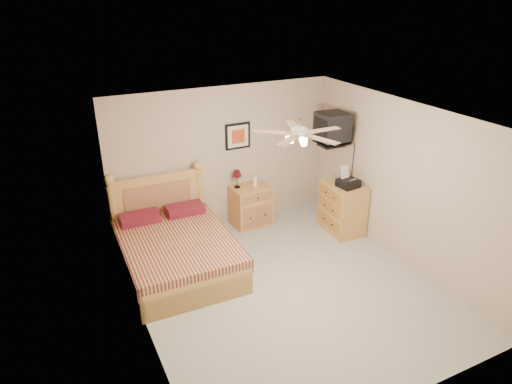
% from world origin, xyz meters
% --- Properties ---
extents(floor, '(4.50, 4.50, 0.00)m').
position_xyz_m(floor, '(0.00, 0.00, 0.00)').
color(floor, '#A49F94').
rests_on(floor, ground).
extents(ceiling, '(4.00, 4.50, 0.04)m').
position_xyz_m(ceiling, '(0.00, 0.00, 2.50)').
color(ceiling, white).
rests_on(ceiling, ground).
extents(wall_back, '(4.00, 0.04, 2.50)m').
position_xyz_m(wall_back, '(0.00, 2.25, 1.25)').
color(wall_back, '#BFA78D').
rests_on(wall_back, ground).
extents(wall_front, '(4.00, 0.04, 2.50)m').
position_xyz_m(wall_front, '(0.00, -2.25, 1.25)').
color(wall_front, '#BFA78D').
rests_on(wall_front, ground).
extents(wall_left, '(0.04, 4.50, 2.50)m').
position_xyz_m(wall_left, '(-2.00, 0.00, 1.25)').
color(wall_left, '#BFA78D').
rests_on(wall_left, ground).
extents(wall_right, '(0.04, 4.50, 2.50)m').
position_xyz_m(wall_right, '(2.00, 0.00, 1.25)').
color(wall_right, '#BFA78D').
rests_on(wall_right, ground).
extents(bed, '(1.60, 2.08, 1.33)m').
position_xyz_m(bed, '(-1.25, 1.12, 0.66)').
color(bed, tan).
rests_on(bed, ground).
extents(nightstand, '(0.70, 0.54, 0.73)m').
position_xyz_m(nightstand, '(0.40, 2.00, 0.36)').
color(nightstand, '#C57D45').
rests_on(nightstand, ground).
extents(table_lamp, '(0.20, 0.20, 0.33)m').
position_xyz_m(table_lamp, '(0.18, 2.09, 0.89)').
color(table_lamp, '#4E0F16').
rests_on(table_lamp, nightstand).
extents(lotion_bottle, '(0.10, 0.10, 0.21)m').
position_xyz_m(lotion_bottle, '(0.48, 1.98, 0.83)').
color(lotion_bottle, white).
rests_on(lotion_bottle, nightstand).
extents(framed_picture, '(0.46, 0.04, 0.46)m').
position_xyz_m(framed_picture, '(0.27, 2.23, 1.62)').
color(framed_picture, black).
rests_on(framed_picture, wall_back).
extents(dresser, '(0.57, 0.79, 0.90)m').
position_xyz_m(dresser, '(1.73, 1.05, 0.45)').
color(dresser, '#B37137').
rests_on(dresser, ground).
extents(fax_machine, '(0.36, 0.37, 0.34)m').
position_xyz_m(fax_machine, '(1.70, 0.93, 1.07)').
color(fax_machine, black).
rests_on(fax_machine, dresser).
extents(magazine_lower, '(0.23, 0.29, 0.02)m').
position_xyz_m(magazine_lower, '(1.65, 1.28, 0.91)').
color(magazine_lower, '#B1A48D').
rests_on(magazine_lower, dresser).
extents(magazine_upper, '(0.30, 0.35, 0.02)m').
position_xyz_m(magazine_upper, '(1.64, 1.28, 0.94)').
color(magazine_upper, gray).
rests_on(magazine_upper, magazine_lower).
extents(wall_tv, '(0.56, 0.46, 0.58)m').
position_xyz_m(wall_tv, '(1.75, 1.34, 1.81)').
color(wall_tv, black).
rests_on(wall_tv, wall_right).
extents(ceiling_fan, '(1.14, 1.14, 0.28)m').
position_xyz_m(ceiling_fan, '(0.00, -0.20, 2.36)').
color(ceiling_fan, white).
rests_on(ceiling_fan, ceiling).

